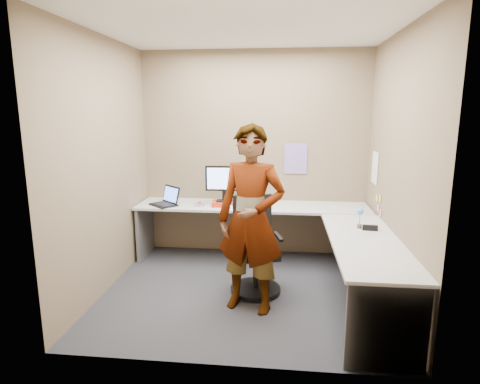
# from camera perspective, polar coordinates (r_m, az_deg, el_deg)

# --- Properties ---
(ground) EXTENTS (3.00, 3.00, 0.00)m
(ground) POSITION_cam_1_polar(r_m,az_deg,el_deg) (4.49, 0.65, -13.92)
(ground) COLOR #25252A
(ground) RESTS_ON ground
(wall_back) EXTENTS (3.00, 0.00, 3.00)m
(wall_back) POSITION_cam_1_polar(r_m,az_deg,el_deg) (5.38, 2.03, 5.37)
(wall_back) COLOR brown
(wall_back) RESTS_ON ground
(wall_right) EXTENTS (0.00, 2.70, 2.70)m
(wall_right) POSITION_cam_1_polar(r_m,az_deg,el_deg) (4.22, 21.43, 2.84)
(wall_right) COLOR brown
(wall_right) RESTS_ON ground
(wall_left) EXTENTS (0.00, 2.70, 2.70)m
(wall_left) POSITION_cam_1_polar(r_m,az_deg,el_deg) (4.49, -18.77, 3.51)
(wall_left) COLOR brown
(wall_left) RESTS_ON ground
(ceiling) EXTENTS (3.00, 3.00, 0.00)m
(ceiling) POSITION_cam_1_polar(r_m,az_deg,el_deg) (4.12, 0.75, 22.31)
(ceiling) COLOR white
(ceiling) RESTS_ON wall_back
(desk) EXTENTS (2.98, 2.58, 0.73)m
(desk) POSITION_cam_1_polar(r_m,az_deg,el_deg) (4.62, 6.56, -5.41)
(desk) COLOR #BEBEBE
(desk) RESTS_ON ground
(paper_ream) EXTENTS (0.31, 0.23, 0.06)m
(paper_ream) POSITION_cam_1_polar(r_m,az_deg,el_deg) (5.12, -2.26, -1.66)
(paper_ream) COLOR red
(paper_ream) RESTS_ON desk
(monitor) EXTENTS (0.48, 0.15, 0.45)m
(monitor) POSITION_cam_1_polar(r_m,az_deg,el_deg) (5.07, -2.26, 1.66)
(monitor) COLOR black
(monitor) RESTS_ON paper_ream
(laptop) EXTENTS (0.43, 0.43, 0.24)m
(laptop) POSITION_cam_1_polar(r_m,az_deg,el_deg) (5.25, -10.38, -1.15)
(laptop) COLOR black
(laptop) RESTS_ON desk
(trackball_mouse) EXTENTS (0.12, 0.08, 0.07)m
(trackball_mouse) POSITION_cam_1_polar(r_m,az_deg,el_deg) (5.11, -5.72, -1.79)
(trackball_mouse) COLOR #B7B7BC
(trackball_mouse) RESTS_ON desk
(origami) EXTENTS (0.10, 0.10, 0.06)m
(origami) POSITION_cam_1_polar(r_m,az_deg,el_deg) (4.96, -1.35, -2.08)
(origami) COLOR white
(origami) RESTS_ON desk
(stapler) EXTENTS (0.15, 0.05, 0.05)m
(stapler) POSITION_cam_1_polar(r_m,az_deg,el_deg) (4.30, 18.02, -4.86)
(stapler) COLOR black
(stapler) RESTS_ON desk
(flower) EXTENTS (0.07, 0.07, 0.22)m
(flower) POSITION_cam_1_polar(r_m,az_deg,el_deg) (4.32, 16.70, -3.13)
(flower) COLOR brown
(flower) RESTS_ON desk
(calendar_purple) EXTENTS (0.30, 0.01, 0.40)m
(calendar_purple) POSITION_cam_1_polar(r_m,az_deg,el_deg) (5.36, 7.91, 4.71)
(calendar_purple) COLOR #846BB7
(calendar_purple) RESTS_ON wall_back
(calendar_white) EXTENTS (0.01, 0.28, 0.38)m
(calendar_white) POSITION_cam_1_polar(r_m,az_deg,el_deg) (5.10, 18.64, 3.29)
(calendar_white) COLOR white
(calendar_white) RESTS_ON wall_right
(sticky_note_a) EXTENTS (0.01, 0.07, 0.07)m
(sticky_note_a) POSITION_cam_1_polar(r_m,az_deg,el_deg) (4.81, 19.29, -0.85)
(sticky_note_a) COLOR #F2E059
(sticky_note_a) RESTS_ON wall_right
(sticky_note_b) EXTENTS (0.01, 0.07, 0.07)m
(sticky_note_b) POSITION_cam_1_polar(r_m,az_deg,el_deg) (4.89, 19.06, -2.21)
(sticky_note_b) COLOR pink
(sticky_note_b) RESTS_ON wall_right
(sticky_note_c) EXTENTS (0.01, 0.07, 0.07)m
(sticky_note_c) POSITION_cam_1_polar(r_m,az_deg,el_deg) (4.78, 19.35, -2.79)
(sticky_note_c) COLOR pink
(sticky_note_c) RESTS_ON wall_right
(sticky_note_d) EXTENTS (0.01, 0.07, 0.07)m
(sticky_note_d) POSITION_cam_1_polar(r_m,az_deg,el_deg) (4.96, 18.88, -0.82)
(sticky_note_d) COLOR #F2E059
(sticky_note_d) RESTS_ON wall_right
(office_chair) EXTENTS (0.58, 0.56, 1.02)m
(office_chair) POSITION_cam_1_polar(r_m,az_deg,el_deg) (4.37, 2.09, -8.75)
(office_chair) COLOR black
(office_chair) RESTS_ON ground
(person) EXTENTS (0.75, 0.59, 1.82)m
(person) POSITION_cam_1_polar(r_m,az_deg,el_deg) (3.83, 1.56, -3.95)
(person) COLOR #999399
(person) RESTS_ON ground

